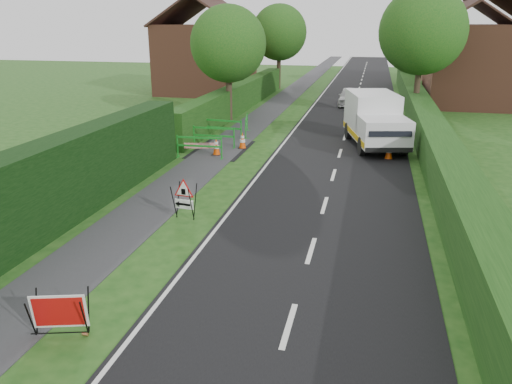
{
  "coord_description": "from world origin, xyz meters",
  "views": [
    {
      "loc": [
        3.79,
        -10.86,
        5.67
      ],
      "look_at": [
        0.62,
        2.73,
        0.92
      ],
      "focal_mm": 35.0,
      "sensor_mm": 36.0,
      "label": 1
    }
  ],
  "objects_px": {
    "red_rect_sign": "(59,312)",
    "hatchback_car": "(349,97)",
    "triangle_sign": "(183,196)",
    "works_van": "(375,119)"
  },
  "relations": [
    {
      "from": "red_rect_sign",
      "to": "triangle_sign",
      "type": "height_order",
      "value": "triangle_sign"
    },
    {
      "from": "red_rect_sign",
      "to": "works_van",
      "type": "height_order",
      "value": "works_van"
    },
    {
      "from": "works_van",
      "to": "red_rect_sign",
      "type": "bearing_deg",
      "value": -121.48
    },
    {
      "from": "triangle_sign",
      "to": "red_rect_sign",
      "type": "bearing_deg",
      "value": -84.28
    },
    {
      "from": "triangle_sign",
      "to": "hatchback_car",
      "type": "bearing_deg",
      "value": 87.93
    },
    {
      "from": "triangle_sign",
      "to": "works_van",
      "type": "relative_size",
      "value": 0.19
    },
    {
      "from": "triangle_sign",
      "to": "hatchback_car",
      "type": "height_order",
      "value": "hatchback_car"
    },
    {
      "from": "triangle_sign",
      "to": "hatchback_car",
      "type": "distance_m",
      "value": 23.61
    },
    {
      "from": "red_rect_sign",
      "to": "hatchback_car",
      "type": "xyz_separation_m",
      "value": [
        3.81,
        29.45,
        0.14
      ]
    },
    {
      "from": "triangle_sign",
      "to": "works_van",
      "type": "distance_m",
      "value": 12.37
    }
  ]
}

